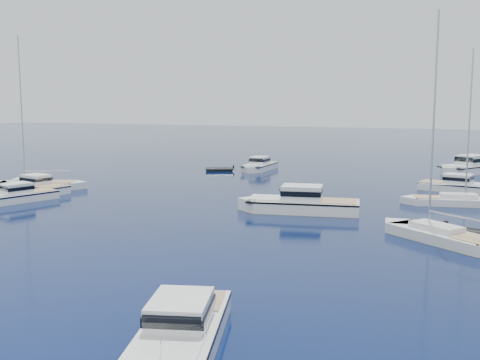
% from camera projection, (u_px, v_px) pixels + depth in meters
% --- Properties ---
extents(ground, '(400.00, 400.00, 0.00)m').
position_uv_depth(ground, '(36.00, 262.00, 32.04)').
color(ground, '#081951').
rests_on(ground, ground).
extents(motor_cruiser_near, '(5.59, 9.78, 2.46)m').
position_uv_depth(motor_cruiser_near, '(180.00, 349.00, 20.54)').
color(motor_cruiser_near, white).
rests_on(motor_cruiser_near, ground).
extents(motor_cruiser_left, '(4.98, 9.06, 2.27)m').
position_uv_depth(motor_cruiser_left, '(15.00, 202.00, 51.73)').
color(motor_cruiser_left, white).
rests_on(motor_cruiser_left, ground).
extents(motor_cruiser_centre, '(11.56, 5.57, 2.91)m').
position_uv_depth(motor_cruiser_centre, '(299.00, 212.00, 47.01)').
color(motor_cruiser_centre, white).
rests_on(motor_cruiser_centre, ground).
extents(motor_cruiser_far_r, '(9.33, 4.39, 2.35)m').
position_uv_depth(motor_cruiser_far_r, '(459.00, 191.00, 58.13)').
color(motor_cruiser_far_r, white).
rests_on(motor_cruiser_far_r, ground).
extents(motor_cruiser_far_l, '(9.26, 4.34, 2.34)m').
position_uv_depth(motor_cruiser_far_l, '(36.00, 192.00, 57.96)').
color(motor_cruiser_far_l, white).
rests_on(motor_cruiser_far_l, ground).
extents(motor_cruiser_distant, '(9.43, 11.94, 3.11)m').
position_uv_depth(motor_cruiser_distant, '(470.00, 173.00, 73.66)').
color(motor_cruiser_distant, white).
rests_on(motor_cruiser_distant, ground).
extents(motor_cruiser_horizon, '(2.97, 9.27, 2.42)m').
position_uv_depth(motor_cruiser_horizon, '(259.00, 170.00, 77.19)').
color(motor_cruiser_horizon, white).
rests_on(motor_cruiser_horizon, ground).
extents(sailboat_mid_r, '(10.25, 8.53, 15.68)m').
position_uv_depth(sailboat_mid_r, '(441.00, 241.00, 36.80)').
color(sailboat_mid_r, silver).
rests_on(sailboat_mid_r, ground).
extents(sailboat_mid_l, '(11.64, 7.62, 16.86)m').
position_uv_depth(sailboat_mid_l, '(36.00, 189.00, 59.98)').
color(sailboat_mid_l, white).
rests_on(sailboat_mid_l, ground).
extents(sailboat_centre, '(10.15, 4.76, 14.45)m').
position_uv_depth(sailboat_centre, '(453.00, 205.00, 50.33)').
color(sailboat_centre, silver).
rests_on(sailboat_centre, ground).
extents(tender_yellow, '(2.28, 3.49, 0.95)m').
position_uv_depth(tender_yellow, '(33.00, 197.00, 54.49)').
color(tender_yellow, '#C5B20B').
rests_on(tender_yellow, ground).
extents(tender_grey_near, '(3.34, 2.66, 0.95)m').
position_uv_depth(tender_grey_near, '(466.00, 235.00, 38.75)').
color(tender_grey_near, black).
rests_on(tender_grey_near, ground).
extents(tender_grey_far, '(4.45, 3.76, 0.95)m').
position_uv_depth(tender_grey_far, '(219.00, 171.00, 76.21)').
color(tender_grey_far, black).
rests_on(tender_grey_far, ground).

